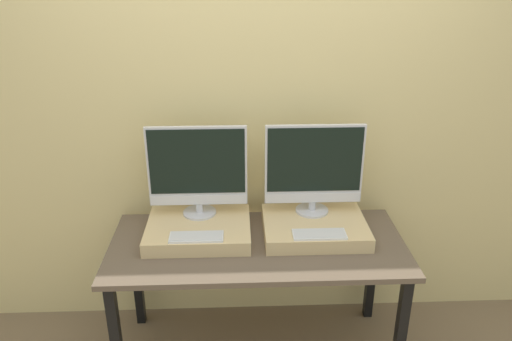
{
  "coord_description": "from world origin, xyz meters",
  "views": [
    {
      "loc": [
        -0.1,
        -1.91,
        2.11
      ],
      "look_at": [
        0.0,
        0.55,
        1.06
      ],
      "focal_mm": 35.0,
      "sensor_mm": 36.0,
      "label": 1
    }
  ],
  "objects_px": {
    "keyboard_left": "(196,237)",
    "monitor_right": "(314,168)",
    "keyboard_right": "(319,234)",
    "monitor_left": "(197,170)"
  },
  "relations": [
    {
      "from": "monitor_left",
      "to": "keyboard_left",
      "type": "relative_size",
      "value": 1.94
    },
    {
      "from": "monitor_left",
      "to": "monitor_right",
      "type": "bearing_deg",
      "value": 0.0
    },
    {
      "from": "monitor_right",
      "to": "keyboard_left",
      "type": "bearing_deg",
      "value": -157.18
    },
    {
      "from": "keyboard_right",
      "to": "monitor_left",
      "type": "bearing_deg",
      "value": 157.18
    },
    {
      "from": "monitor_left",
      "to": "monitor_right",
      "type": "relative_size",
      "value": 1.0
    },
    {
      "from": "monitor_right",
      "to": "keyboard_right",
      "type": "distance_m",
      "value": 0.37
    },
    {
      "from": "monitor_right",
      "to": "keyboard_right",
      "type": "xyz_separation_m",
      "value": [
        0.0,
        -0.26,
        -0.26
      ]
    },
    {
      "from": "keyboard_left",
      "to": "keyboard_right",
      "type": "xyz_separation_m",
      "value": [
        0.63,
        0.0,
        0.0
      ]
    },
    {
      "from": "monitor_right",
      "to": "monitor_left",
      "type": "bearing_deg",
      "value": 180.0
    },
    {
      "from": "keyboard_left",
      "to": "monitor_right",
      "type": "distance_m",
      "value": 0.73
    }
  ]
}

